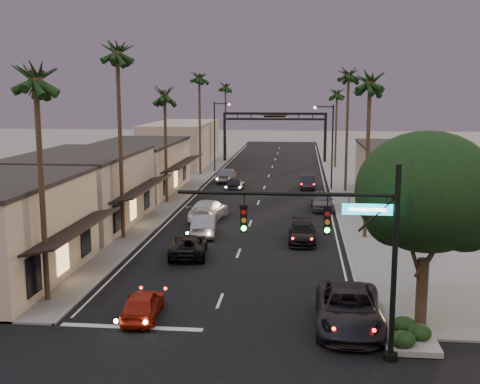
% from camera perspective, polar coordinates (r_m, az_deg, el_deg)
% --- Properties ---
extents(ground, '(200.00, 200.00, 0.00)m').
position_cam_1_polar(ground, '(59.80, 1.96, -0.49)').
color(ground, slate).
rests_on(ground, ground).
extents(road, '(14.00, 120.00, 0.02)m').
position_cam_1_polar(road, '(64.72, 2.26, 0.29)').
color(road, black).
rests_on(road, ground).
extents(sidewalk_left, '(5.00, 92.00, 0.12)m').
position_cam_1_polar(sidewalk_left, '(72.76, -4.87, 1.35)').
color(sidewalk_left, slate).
rests_on(sidewalk_left, ground).
extents(sidewalk_right, '(5.00, 92.00, 0.12)m').
position_cam_1_polar(sidewalk_right, '(71.72, 10.22, 1.11)').
color(sidewalk_right, slate).
rests_on(sidewalk_right, ground).
extents(storefront_mid, '(8.00, 14.00, 5.50)m').
position_cam_1_polar(storefront_mid, '(48.47, -14.72, 0.11)').
color(storefront_mid, '#A39682').
rests_on(storefront_mid, ground).
extents(storefront_far, '(8.00, 16.00, 5.00)m').
position_cam_1_polar(storefront_far, '(63.57, -9.68, 2.26)').
color(storefront_far, '#C2B594').
rests_on(storefront_far, ground).
extents(storefront_dist, '(8.00, 20.00, 6.00)m').
position_cam_1_polar(storefront_dist, '(85.77, -5.60, 4.58)').
color(storefront_dist, '#A39682').
rests_on(storefront_dist, ground).
extents(building_right, '(8.00, 18.00, 5.00)m').
position_cam_1_polar(building_right, '(60.12, 15.41, 1.64)').
color(building_right, '#A39682').
rests_on(building_right, ground).
extents(traffic_signal, '(8.51, 0.22, 7.80)m').
position_cam_1_polar(traffic_signal, '(23.44, 9.92, -3.92)').
color(traffic_signal, black).
rests_on(traffic_signal, ground).
extents(corner_tree, '(6.20, 6.20, 8.80)m').
position_cam_1_polar(corner_tree, '(27.14, 17.47, -0.44)').
color(corner_tree, '#38281C').
rests_on(corner_tree, ground).
extents(planter, '(2.20, 2.60, 0.24)m').
position_cam_1_polar(planter, '(26.83, 15.77, -13.83)').
color(planter, gray).
rests_on(planter, ground).
extents(arch, '(15.20, 0.40, 7.27)m').
position_cam_1_polar(arch, '(88.96, 3.31, 6.42)').
color(arch, black).
rests_on(arch, ground).
extents(streetlight_right, '(2.13, 0.30, 9.00)m').
position_cam_1_polar(streetlight_right, '(64.02, 8.51, 4.89)').
color(streetlight_right, black).
rests_on(streetlight_right, ground).
extents(streetlight_left, '(2.13, 0.30, 9.00)m').
position_cam_1_polar(streetlight_left, '(77.68, -2.23, 5.81)').
color(streetlight_left, black).
rests_on(streetlight_left, ground).
extents(palm_la, '(3.20, 3.20, 13.20)m').
position_cam_1_polar(palm_la, '(30.47, -18.87, 10.88)').
color(palm_la, '#38281C').
rests_on(palm_la, ground).
extents(palm_lb, '(3.20, 3.20, 15.20)m').
position_cam_1_polar(palm_lb, '(42.73, -11.58, 13.30)').
color(palm_lb, '#38281C').
rests_on(palm_lb, ground).
extents(palm_lc, '(3.20, 3.20, 12.20)m').
position_cam_1_polar(palm_lc, '(56.16, -7.18, 9.52)').
color(palm_lc, '#38281C').
rests_on(palm_lc, ground).
extents(palm_ld, '(3.20, 3.20, 14.20)m').
position_cam_1_polar(palm_ld, '(74.82, -3.89, 11.08)').
color(palm_ld, '#38281C').
rests_on(palm_ld, ground).
extents(palm_ra, '(3.20, 3.20, 13.20)m').
position_cam_1_polar(palm_ra, '(43.00, 12.25, 10.66)').
color(palm_ra, '#38281C').
rests_on(palm_ra, ground).
extents(palm_rb, '(3.20, 3.20, 14.20)m').
position_cam_1_polar(palm_rb, '(62.94, 10.27, 11.22)').
color(palm_rb, '#38281C').
rests_on(palm_rb, ground).
extents(palm_rc, '(3.20, 3.20, 12.20)m').
position_cam_1_polar(palm_rc, '(82.87, 9.19, 9.49)').
color(palm_rc, '#38281C').
rests_on(palm_rc, ground).
extents(palm_far, '(3.20, 3.20, 13.20)m').
position_cam_1_polar(palm_far, '(97.52, -1.39, 10.19)').
color(palm_far, '#38281C').
rests_on(palm_far, ground).
extents(oncoming_red, '(1.88, 4.07, 1.35)m').
position_cam_1_polar(oncoming_red, '(28.84, -9.21, -10.44)').
color(oncoming_red, '#991B0B').
rests_on(oncoming_red, ground).
extents(oncoming_pickup, '(2.87, 5.22, 1.38)m').
position_cam_1_polar(oncoming_pickup, '(38.81, -4.91, -5.06)').
color(oncoming_pickup, black).
rests_on(oncoming_pickup, ground).
extents(oncoming_silver, '(2.23, 4.95, 1.58)m').
position_cam_1_polar(oncoming_silver, '(44.04, -3.47, -3.14)').
color(oncoming_silver, gray).
rests_on(oncoming_silver, ground).
extents(oncoming_white, '(3.04, 5.92, 1.64)m').
position_cam_1_polar(oncoming_white, '(49.42, -3.02, -1.68)').
color(oncoming_white, beige).
rests_on(oncoming_white, ground).
extents(oncoming_dgrey, '(1.87, 4.43, 1.49)m').
position_cam_1_polar(oncoming_dgrey, '(63.72, -0.46, 0.83)').
color(oncoming_dgrey, black).
rests_on(oncoming_dgrey, ground).
extents(oncoming_grey_far, '(1.84, 4.80, 1.56)m').
position_cam_1_polar(oncoming_grey_far, '(69.31, -1.32, 1.57)').
color(oncoming_grey_far, '#424347').
rests_on(oncoming_grey_far, ground).
extents(curbside_near, '(3.06, 6.37, 1.75)m').
position_cam_1_polar(curbside_near, '(27.75, 10.28, -10.86)').
color(curbside_near, black).
rests_on(curbside_near, ground).
extents(curbside_black, '(1.91, 4.68, 1.36)m').
position_cam_1_polar(curbside_black, '(42.25, 5.91, -3.88)').
color(curbside_black, black).
rests_on(curbside_black, ground).
extents(curbside_grey, '(2.01, 4.79, 1.62)m').
position_cam_1_polar(curbside_grey, '(53.93, 7.79, -0.81)').
color(curbside_grey, '#4F4F54').
rests_on(curbside_grey, ground).
extents(curbside_far, '(1.55, 4.31, 1.41)m').
position_cam_1_polar(curbside_far, '(65.26, 6.42, 0.94)').
color(curbside_far, black).
rests_on(curbside_far, ground).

